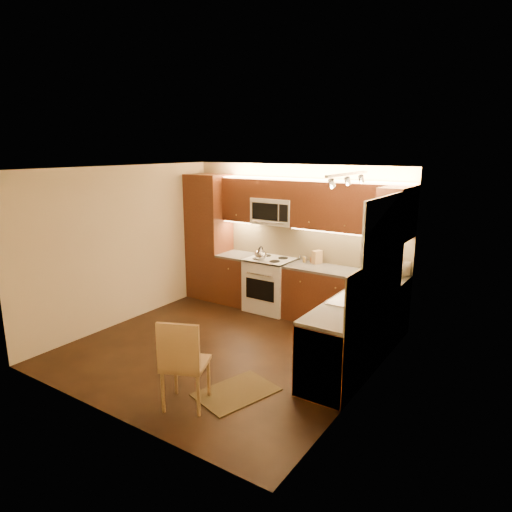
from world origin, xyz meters
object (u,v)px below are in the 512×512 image
Objects in this scene: stove at (270,284)px; sink at (358,293)px; toaster_oven at (394,268)px; dining_chair at (186,361)px; microwave at (275,211)px; kettle at (261,253)px; soap_bottle at (378,285)px; knife_block at (317,257)px.

stove is 2.35m from sink.
toaster_oven is 0.37× the size of dining_chair.
microwave is 3.52m from dining_chair.
kettle is 2.30m from soap_bottle.
toaster_oven is at bearing 45.85° from dining_chair.
toaster_oven is (0.06, 1.29, 0.04)m from sink.
soap_bottle reaches higher than dining_chair.
stove is 0.97m from knife_block.
knife_block is at bearing 20.78° from kettle.
kettle is 1.10× the size of knife_block.
kettle is 0.63× the size of toaster_oven.
dining_chair is (-1.24, -3.23, -0.50)m from toaster_oven.
sink is at bearing -74.36° from toaster_oven.
microwave reaches higher than knife_block.
toaster_oven is at bearing 4.49° from stove.
sink reaches higher than stove.
dining_chair is at bearing -75.03° from stove.
soap_bottle reaches higher than stove.
stove is 1.21× the size of microwave.
kettle is at bearing -152.99° from toaster_oven.
kettle is at bearing 84.26° from dining_chair.
microwave is 1.99× the size of toaster_oven.
dining_chair is (0.82, -3.06, 0.05)m from stove.
toaster_oven is at bearing 87.44° from sink.
kettle reaches higher than stove.
microwave is at bearing 71.12° from kettle.
knife_block is (0.78, 0.07, -0.71)m from microwave.
microwave is (0.00, 0.14, 1.26)m from stove.
knife_block is 1.00× the size of soap_bottle.
soap_bottle is at bearing -23.03° from microwave.
toaster_oven is 1.75× the size of knife_block.
microwave is 1.05m from knife_block.
sink is at bearing 35.52° from dining_chair.
knife_block is 1.67m from soap_bottle.
kettle is 0.94m from knife_block.
kettle reaches higher than knife_block.
soap_bottle is at bearing -19.89° from stove.
toaster_oven is at bearing 0.74° from microwave.
dining_chair is at bearing -92.80° from toaster_oven.
toaster_oven reaches higher than stove.
toaster_oven reaches higher than dining_chair.
sink is at bearing -27.40° from kettle.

